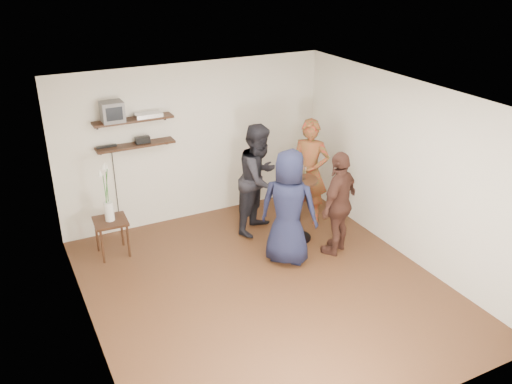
{
  "coord_description": "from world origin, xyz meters",
  "views": [
    {
      "loc": [
        -2.89,
        -5.41,
        4.21
      ],
      "look_at": [
        0.06,
        0.4,
        1.25
      ],
      "focal_mm": 38.0,
      "sensor_mm": 36.0,
      "label": 1
    }
  ],
  "objects_px": {
    "radio": "(143,140)",
    "person_brown": "(339,203)",
    "drinks_table": "(299,201)",
    "dvd_deck": "(148,115)",
    "side_table": "(111,226)",
    "crt_monitor": "(112,111)",
    "person_navy": "(289,208)",
    "person_dark": "(260,179)",
    "person_plaid": "(310,172)"
  },
  "relations": [
    {
      "from": "side_table",
      "to": "person_dark",
      "type": "bearing_deg",
      "value": -7.08
    },
    {
      "from": "person_navy",
      "to": "side_table",
      "type": "bearing_deg",
      "value": 12.82
    },
    {
      "from": "side_table",
      "to": "drinks_table",
      "type": "xyz_separation_m",
      "value": [
        2.7,
        -0.84,
        0.18
      ]
    },
    {
      "from": "side_table",
      "to": "person_navy",
      "type": "bearing_deg",
      "value": -30.78
    },
    {
      "from": "crt_monitor",
      "to": "person_brown",
      "type": "xyz_separation_m",
      "value": [
        2.71,
        -1.99,
        -1.22
      ]
    },
    {
      "from": "person_plaid",
      "to": "person_brown",
      "type": "xyz_separation_m",
      "value": [
        -0.16,
        -1.06,
        -0.08
      ]
    },
    {
      "from": "person_navy",
      "to": "person_brown",
      "type": "bearing_deg",
      "value": -143.79
    },
    {
      "from": "person_dark",
      "to": "person_navy",
      "type": "xyz_separation_m",
      "value": [
        -0.08,
        -1.04,
        -0.03
      ]
    },
    {
      "from": "drinks_table",
      "to": "person_navy",
      "type": "xyz_separation_m",
      "value": [
        -0.47,
        -0.49,
        0.2
      ]
    },
    {
      "from": "side_table",
      "to": "person_navy",
      "type": "xyz_separation_m",
      "value": [
        2.23,
        -1.33,
        0.38
      ]
    },
    {
      "from": "person_dark",
      "to": "person_brown",
      "type": "bearing_deg",
      "value": -93.12
    },
    {
      "from": "radio",
      "to": "person_brown",
      "type": "relative_size",
      "value": 0.14
    },
    {
      "from": "person_navy",
      "to": "person_brown",
      "type": "relative_size",
      "value": 1.07
    },
    {
      "from": "crt_monitor",
      "to": "person_brown",
      "type": "bearing_deg",
      "value": -36.33
    },
    {
      "from": "crt_monitor",
      "to": "person_brown",
      "type": "distance_m",
      "value": 3.57
    },
    {
      "from": "radio",
      "to": "person_plaid",
      "type": "bearing_deg",
      "value": -20.69
    },
    {
      "from": "person_navy",
      "to": "person_plaid",
      "type": "bearing_deg",
      "value": -91.03
    },
    {
      "from": "radio",
      "to": "side_table",
      "type": "relative_size",
      "value": 0.39
    },
    {
      "from": "person_dark",
      "to": "person_navy",
      "type": "bearing_deg",
      "value": -129.33
    },
    {
      "from": "dvd_deck",
      "to": "side_table",
      "type": "distance_m",
      "value": 1.75
    },
    {
      "from": "person_plaid",
      "to": "person_navy",
      "type": "height_order",
      "value": "person_plaid"
    },
    {
      "from": "crt_monitor",
      "to": "person_dark",
      "type": "height_order",
      "value": "crt_monitor"
    },
    {
      "from": "person_plaid",
      "to": "radio",
      "type": "bearing_deg",
      "value": -155.02
    },
    {
      "from": "dvd_deck",
      "to": "person_navy",
      "type": "relative_size",
      "value": 0.23
    },
    {
      "from": "radio",
      "to": "person_navy",
      "type": "height_order",
      "value": "person_navy"
    },
    {
      "from": "radio",
      "to": "person_dark",
      "type": "distance_m",
      "value": 1.9
    },
    {
      "from": "dvd_deck",
      "to": "radio",
      "type": "xyz_separation_m",
      "value": [
        -0.12,
        0.0,
        -0.38
      ]
    },
    {
      "from": "radio",
      "to": "person_plaid",
      "type": "relative_size",
      "value": 0.13
    },
    {
      "from": "radio",
      "to": "side_table",
      "type": "bearing_deg",
      "value": -142.6
    },
    {
      "from": "radio",
      "to": "drinks_table",
      "type": "xyz_separation_m",
      "value": [
        1.97,
        -1.4,
        -0.86
      ]
    },
    {
      "from": "dvd_deck",
      "to": "drinks_table",
      "type": "distance_m",
      "value": 2.63
    },
    {
      "from": "radio",
      "to": "person_dark",
      "type": "relative_size",
      "value": 0.12
    },
    {
      "from": "radio",
      "to": "drinks_table",
      "type": "height_order",
      "value": "radio"
    },
    {
      "from": "person_navy",
      "to": "radio",
      "type": "bearing_deg",
      "value": -7.88
    },
    {
      "from": "dvd_deck",
      "to": "person_navy",
      "type": "xyz_separation_m",
      "value": [
        1.38,
        -1.89,
        -1.04
      ]
    },
    {
      "from": "side_table",
      "to": "person_dark",
      "type": "xyz_separation_m",
      "value": [
        2.31,
        -0.29,
        0.41
      ]
    },
    {
      "from": "crt_monitor",
      "to": "person_dark",
      "type": "xyz_separation_m",
      "value": [
        1.99,
        -0.84,
        -1.13
      ]
    },
    {
      "from": "side_table",
      "to": "person_brown",
      "type": "relative_size",
      "value": 0.36
    },
    {
      "from": "dvd_deck",
      "to": "drinks_table",
      "type": "height_order",
      "value": "dvd_deck"
    },
    {
      "from": "person_plaid",
      "to": "person_brown",
      "type": "distance_m",
      "value": 1.08
    },
    {
      "from": "radio",
      "to": "person_brown",
      "type": "bearing_deg",
      "value": -40.94
    },
    {
      "from": "drinks_table",
      "to": "radio",
      "type": "bearing_deg",
      "value": 144.61
    },
    {
      "from": "side_table",
      "to": "crt_monitor",
      "type": "bearing_deg",
      "value": 60.38
    },
    {
      "from": "radio",
      "to": "person_brown",
      "type": "height_order",
      "value": "person_brown"
    },
    {
      "from": "crt_monitor",
      "to": "person_navy",
      "type": "height_order",
      "value": "crt_monitor"
    },
    {
      "from": "radio",
      "to": "person_plaid",
      "type": "xyz_separation_m",
      "value": [
        2.45,
        -0.93,
        -0.65
      ]
    },
    {
      "from": "side_table",
      "to": "person_plaid",
      "type": "bearing_deg",
      "value": -6.6
    },
    {
      "from": "side_table",
      "to": "drinks_table",
      "type": "relative_size",
      "value": 0.56
    },
    {
      "from": "drinks_table",
      "to": "person_navy",
      "type": "distance_m",
      "value": 0.7
    },
    {
      "from": "person_navy",
      "to": "person_brown",
      "type": "distance_m",
      "value": 0.8
    }
  ]
}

